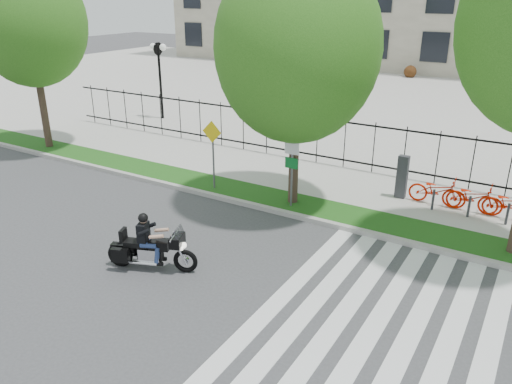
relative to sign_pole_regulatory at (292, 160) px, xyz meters
The scene contains 13 objects.
ground 4.90m from the sign_pole_regulatory, 90.01° to the right, with size 120.00×120.00×0.00m, color #3D3C3F.
curb 1.73m from the sign_pole_regulatory, 90.12° to the right, with size 60.00×0.20×0.15m, color #A19F98.
grass_verge 1.71m from the sign_pole_regulatory, 90.15° to the left, with size 60.00×1.50×0.15m, color #1A4912.
sidewalk 3.32m from the sign_pole_regulatory, 90.02° to the left, with size 60.00×3.50×0.15m, color #AAA69F.
plaza 20.49m from the sign_pole_regulatory, 90.00° to the left, with size 80.00×34.00×0.10m, color #AAA69F.
crosswalk_stripes 6.87m from the sign_pole_regulatory, 43.51° to the right, with size 5.70×8.00×0.01m, color silver, non-canonical shape.
iron_fence 4.66m from the sign_pole_regulatory, 90.01° to the left, with size 30.00×0.06×2.00m, color black, non-canonical shape.
lamp_post_left 14.19m from the sign_pole_regulatory, 148.27° to the left, with size 1.06×0.70×4.25m.
street_tree_0 13.28m from the sign_pole_regulatory, behind, with size 4.72×4.72×8.15m.
street_tree_1 3.48m from the sign_pole_regulatory, 107.26° to the left, with size 5.09×5.09×7.98m.
sign_pole_regulatory is the anchor object (origin of this frame).
sign_pole_warning 3.13m from the sign_pole_regulatory, behind, with size 0.78×0.09×2.49m.
motorcycle_rider 5.54m from the sign_pole_regulatory, 104.44° to the right, with size 2.36×1.23×1.90m.
Camera 1 is at (6.89, -9.04, 6.78)m, focal length 35.00 mm.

